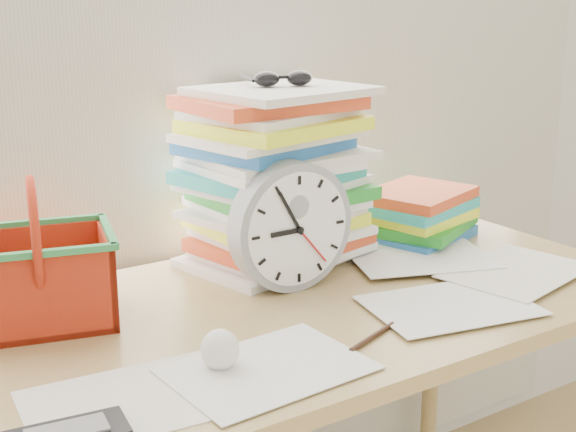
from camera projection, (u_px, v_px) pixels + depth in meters
desk at (298, 338)px, 1.52m from camera, size 1.40×0.70×0.75m
paper_stack at (276, 176)px, 1.68m from camera, size 0.41×0.36×0.37m
clock at (291, 226)px, 1.53m from camera, size 0.25×0.05×0.25m
sunglasses at (283, 79)px, 1.64m from camera, size 0.17×0.16×0.03m
book_stack at (422, 214)px, 1.85m from camera, size 0.34×0.30×0.12m
basket at (36, 253)px, 1.37m from camera, size 0.30×0.26×0.26m
crumpled_ball at (220, 349)px, 1.23m from camera, size 0.06×0.06×0.06m
pen at (373, 337)px, 1.33m from camera, size 0.13×0.05×0.01m
scattered_papers at (298, 298)px, 1.50m from camera, size 1.26×0.42×0.02m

